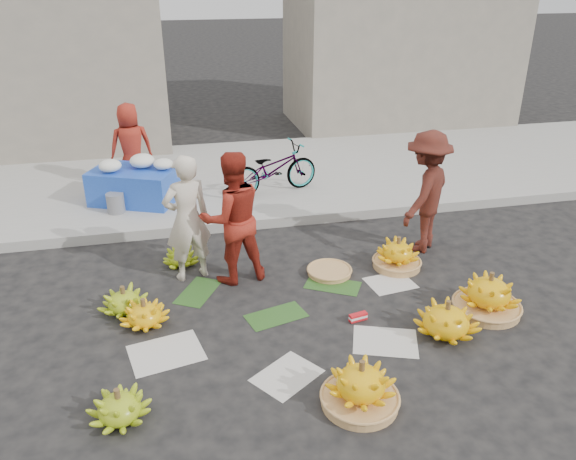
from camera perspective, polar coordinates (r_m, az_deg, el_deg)
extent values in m
plane|color=black|center=(6.43, -0.69, -7.67)|extent=(80.00, 80.00, 0.00)
cube|color=#989590|center=(8.30, -3.84, 0.81)|extent=(40.00, 0.25, 0.15)
cube|color=#989590|center=(10.25, -5.70, 5.44)|extent=(40.00, 4.00, 0.12)
cube|color=gray|center=(12.91, -26.55, 15.99)|extent=(6.00, 3.00, 4.00)
cube|color=gray|center=(14.19, 11.46, 20.64)|extent=(5.00, 3.00, 5.00)
cylinder|color=brown|center=(6.16, -14.51, -7.28)|extent=(0.05, 0.05, 0.12)
cylinder|color=brown|center=(5.05, -16.95, -15.77)|extent=(0.05, 0.05, 0.12)
cylinder|color=#B3814B|center=(5.17, 7.29, -16.75)|extent=(0.68, 0.68, 0.09)
cylinder|color=brown|center=(4.94, 7.52, -13.65)|extent=(0.05, 0.05, 0.12)
cylinder|color=brown|center=(6.00, 15.97, -7.45)|extent=(0.05, 0.05, 0.12)
cylinder|color=#B3814B|center=(6.68, 19.49, -7.44)|extent=(0.73, 0.73, 0.09)
cylinder|color=brown|center=(6.49, 19.98, -4.56)|extent=(0.05, 0.05, 0.12)
cylinder|color=#B3814B|center=(7.32, 10.98, -3.38)|extent=(0.60, 0.60, 0.09)
cylinder|color=brown|center=(7.18, 11.18, -1.15)|extent=(0.05, 0.05, 0.12)
cylinder|color=brown|center=(6.45, -16.45, -6.00)|extent=(0.05, 0.05, 0.12)
cylinder|color=brown|center=(7.29, -10.92, -2.03)|extent=(0.05, 0.05, 0.12)
cylinder|color=#B3814B|center=(7.06, 4.23, -4.24)|extent=(0.68, 0.68, 0.06)
cube|color=red|center=(6.19, 7.14, -8.77)|extent=(0.21, 0.10, 0.08)
imported|color=beige|center=(6.75, -10.21, 1.13)|extent=(0.66, 0.52, 1.57)
imported|color=#A82A19|center=(6.63, -5.69, 1.22)|extent=(0.89, 0.75, 1.62)
imported|color=maroon|center=(7.57, 13.80, 3.75)|extent=(1.18, 1.17, 1.64)
cube|color=blue|center=(9.16, -15.34, 4.39)|extent=(1.48, 1.23, 0.53)
ellipsoid|color=white|center=(9.02, -17.62, 6.20)|extent=(0.34, 0.34, 0.19)
ellipsoid|color=white|center=(9.08, -14.59, 6.78)|extent=(0.38, 0.38, 0.21)
ellipsoid|color=white|center=(8.93, -12.56, 6.52)|extent=(0.30, 0.30, 0.16)
cylinder|color=slate|center=(8.84, -17.11, 2.64)|extent=(0.26, 0.26, 0.30)
imported|color=#A82A19|center=(9.67, -15.65, 8.22)|extent=(0.77, 0.58, 1.41)
imported|color=gray|center=(9.15, -1.53, 6.23)|extent=(0.91, 1.63, 0.81)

